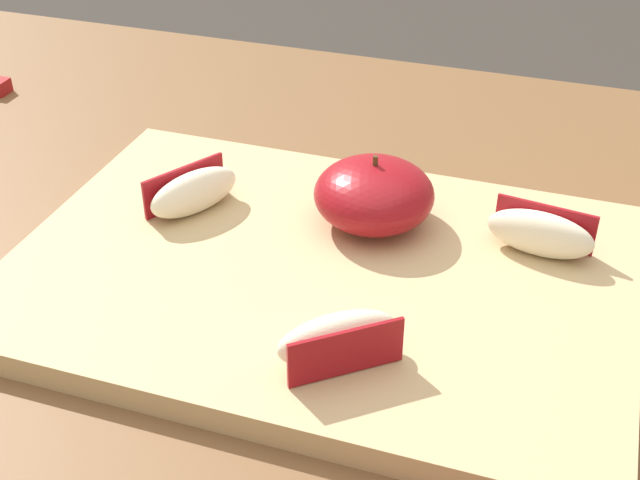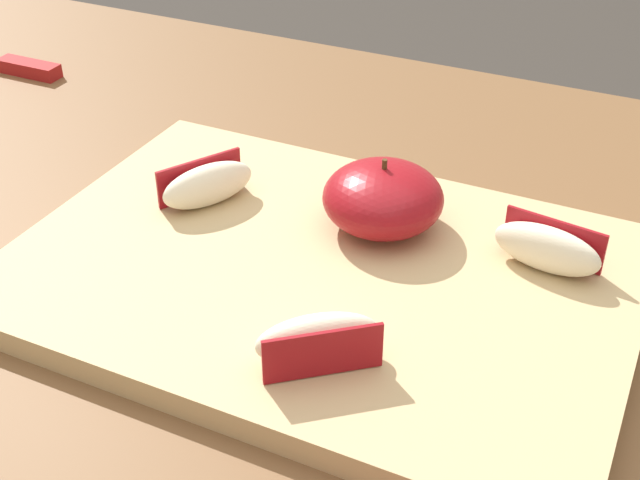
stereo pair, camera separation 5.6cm
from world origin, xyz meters
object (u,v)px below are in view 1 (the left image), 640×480
(cutting_board, at_px, (320,276))
(apple_wedge_front, at_px, (540,233))
(apple_wedge_near_knife, at_px, (193,192))
(apple_wedge_back, at_px, (338,339))
(apple_half_skin_up, at_px, (374,194))

(cutting_board, height_order, apple_wedge_front, apple_wedge_front)
(apple_wedge_front, height_order, apple_wedge_near_knife, same)
(apple_wedge_back, bearing_deg, apple_half_skin_up, 97.90)
(apple_wedge_back, relative_size, apple_wedge_front, 0.95)
(cutting_board, xyz_separation_m, apple_wedge_near_knife, (-0.11, 0.04, 0.03))
(apple_wedge_front, xyz_separation_m, apple_wedge_near_knife, (-0.25, -0.02, 0.00))
(cutting_board, relative_size, apple_wedge_back, 5.78)
(apple_wedge_near_knife, bearing_deg, apple_wedge_back, -39.45)
(apple_wedge_front, bearing_deg, apple_wedge_back, -123.13)
(apple_half_skin_up, bearing_deg, cutting_board, -107.42)
(cutting_board, distance_m, apple_wedge_front, 0.15)
(cutting_board, bearing_deg, apple_wedge_front, 24.02)
(apple_wedge_near_knife, bearing_deg, cutting_board, -18.26)
(cutting_board, bearing_deg, apple_wedge_back, -65.20)
(apple_half_skin_up, xyz_separation_m, apple_wedge_near_knife, (-0.13, -0.03, -0.01))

